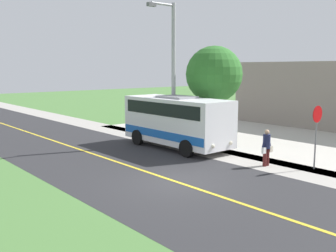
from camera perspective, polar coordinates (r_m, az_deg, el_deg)
name	(u,v)px	position (r m, az deg, el deg)	size (l,w,h in m)	color
ground_plane	(175,182)	(15.76, 1.06, -8.17)	(120.00, 120.00, 0.00)	#477238
road_surface	(175,181)	(15.76, 1.06, -8.15)	(8.00, 100.00, 0.01)	#28282B
sidewalk	(255,161)	(19.47, 12.65, -5.11)	(2.40, 100.00, 0.01)	#9E9991
road_centre_line	(175,181)	(15.75, 1.06, -8.14)	(0.16, 100.00, 0.00)	gold
shuttle_bus_front	(177,119)	(22.00, 1.29, 0.97)	(2.67, 6.97, 2.97)	white
pedestrian_with_bags	(267,147)	(18.54, 14.29, -2.94)	(0.72, 0.34, 1.72)	#4C1919
stop_sign	(317,126)	(18.47, 21.02, -0.02)	(0.76, 0.07, 2.88)	slate
street_light_pole	(172,68)	(22.69, 0.59, 8.47)	(1.97, 0.24, 8.18)	#9E9EA3
tree_curbside	(214,75)	(23.74, 6.80, 7.49)	(3.42, 3.42, 5.85)	#4C3826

